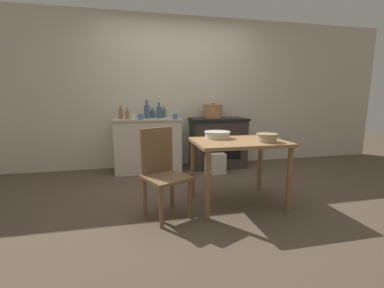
# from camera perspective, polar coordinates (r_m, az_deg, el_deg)

# --- Properties ---
(ground_plane) EXTENTS (14.00, 14.00, 0.00)m
(ground_plane) POSITION_cam_1_polar(r_m,az_deg,el_deg) (3.24, 1.94, -11.33)
(ground_plane) COLOR brown
(wall_back) EXTENTS (8.00, 0.07, 2.55)m
(wall_back) POSITION_cam_1_polar(r_m,az_deg,el_deg) (4.57, -3.05, 11.23)
(wall_back) COLOR beige
(wall_back) RESTS_ON ground_plane
(counter_cabinet) EXTENTS (1.07, 0.56, 0.86)m
(counter_cabinet) POSITION_cam_1_polar(r_m,az_deg,el_deg) (4.27, -9.79, -0.17)
(counter_cabinet) COLOR beige
(counter_cabinet) RESTS_ON ground_plane
(stove) EXTENTS (0.94, 0.57, 0.85)m
(stove) POSITION_cam_1_polar(r_m,az_deg,el_deg) (4.49, 5.73, 0.34)
(stove) COLOR #38332D
(stove) RESTS_ON ground_plane
(work_table) EXTENTS (0.99, 0.74, 0.73)m
(work_table) POSITION_cam_1_polar(r_m,az_deg,el_deg) (2.90, 10.22, -1.31)
(work_table) COLOR #997047
(work_table) RESTS_ON ground_plane
(chair) EXTENTS (0.53, 0.53, 0.89)m
(chair) POSITION_cam_1_polar(r_m,az_deg,el_deg) (2.61, -6.53, -5.85)
(chair) COLOR brown
(chair) RESTS_ON ground_plane
(flour_sack) EXTENTS (0.23, 0.16, 0.33)m
(flour_sack) POSITION_cam_1_polar(r_m,az_deg,el_deg) (4.10, 5.78, -4.37)
(flour_sack) COLOR beige
(flour_sack) RESTS_ON ground_plane
(stock_pot) EXTENTS (0.33, 0.33, 0.25)m
(stock_pot) POSITION_cam_1_polar(r_m,az_deg,el_deg) (4.46, 4.70, 7.27)
(stock_pot) COLOR #B77A47
(stock_pot) RESTS_ON stove
(mixing_bowl_large) EXTENTS (0.22, 0.22, 0.09)m
(mixing_bowl_large) POSITION_cam_1_polar(r_m,az_deg,el_deg) (2.83, 16.32, 1.44)
(mixing_bowl_large) COLOR tan
(mixing_bowl_large) RESTS_ON work_table
(mixing_bowl_small) EXTENTS (0.30, 0.30, 0.08)m
(mixing_bowl_small) POSITION_cam_1_polar(r_m,az_deg,el_deg) (2.98, 5.65, 2.13)
(mixing_bowl_small) COLOR silver
(mixing_bowl_small) RESTS_ON work_table
(bottle_far_left) EXTENTS (0.06, 0.06, 0.17)m
(bottle_far_left) POSITION_cam_1_polar(r_m,az_deg,el_deg) (4.24, -14.17, 6.35)
(bottle_far_left) COLOR olive
(bottle_far_left) RESTS_ON counter_cabinet
(bottle_left) EXTENTS (0.08, 0.08, 0.26)m
(bottle_left) POSITION_cam_1_polar(r_m,az_deg,el_deg) (4.34, -7.31, 7.09)
(bottle_left) COLOR #3D5675
(bottle_left) RESTS_ON counter_cabinet
(bottle_mid_left) EXTENTS (0.08, 0.08, 0.30)m
(bottle_mid_left) POSITION_cam_1_polar(r_m,az_deg,el_deg) (4.29, -10.00, 7.19)
(bottle_mid_left) COLOR #3D5675
(bottle_mid_left) RESTS_ON counter_cabinet
(bottle_center_left) EXTENTS (0.07, 0.07, 0.21)m
(bottle_center_left) POSITION_cam_1_polar(r_m,az_deg,el_deg) (4.33, -15.53, 6.56)
(bottle_center_left) COLOR olive
(bottle_center_left) RESTS_ON counter_cabinet
(bottle_center) EXTENTS (0.08, 0.08, 0.16)m
(bottle_center) POSITION_cam_1_polar(r_m,az_deg,el_deg) (4.35, -8.80, 6.59)
(bottle_center) COLOR #3D5675
(bottle_center) RESTS_ON counter_cabinet
(bottle_center_right) EXTENTS (0.06, 0.06, 0.19)m
(bottle_center_right) POSITION_cam_1_polar(r_m,az_deg,el_deg) (4.45, -6.17, 6.87)
(bottle_center_right) COLOR #517F5B
(bottle_center_right) RESTS_ON counter_cabinet
(cup_mid_right) EXTENTS (0.08, 0.08, 0.08)m
(cup_mid_right) POSITION_cam_1_polar(r_m,az_deg,el_deg) (4.05, -11.31, 5.96)
(cup_mid_right) COLOR #4C6B99
(cup_mid_right) RESTS_ON counter_cabinet
(cup_right) EXTENTS (0.08, 0.08, 0.08)m
(cup_right) POSITION_cam_1_polar(r_m,az_deg,el_deg) (4.08, -3.78, 6.13)
(cup_right) COLOR #4C6B99
(cup_right) RESTS_ON counter_cabinet
(cup_far_right) EXTENTS (0.07, 0.07, 0.09)m
(cup_far_right) POSITION_cam_1_polar(r_m,az_deg,el_deg) (4.03, -12.97, 5.92)
(cup_far_right) COLOR silver
(cup_far_right) RESTS_ON counter_cabinet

